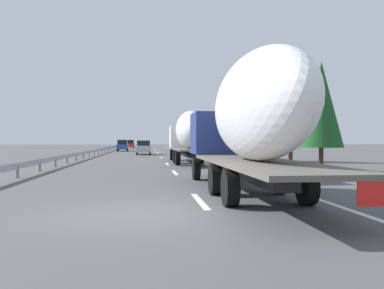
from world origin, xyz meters
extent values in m
plane|color=#4C4C4F|center=(40.00, 0.00, 0.00)|extent=(260.00, 260.00, 0.00)
cube|color=white|center=(2.00, -1.80, 0.00)|extent=(3.20, 0.20, 0.01)
cube|color=white|center=(12.68, -1.80, 0.00)|extent=(3.20, 0.20, 0.01)
cube|color=white|center=(21.21, -1.80, 0.00)|extent=(3.20, 0.20, 0.01)
cube|color=white|center=(32.83, -1.80, 0.00)|extent=(3.20, 0.20, 0.01)
cube|color=white|center=(43.42, -1.80, 0.00)|extent=(3.20, 0.20, 0.01)
cube|color=white|center=(50.42, -1.80, 0.00)|extent=(3.20, 0.20, 0.01)
cube|color=white|center=(59.87, -1.80, 0.00)|extent=(3.20, 0.20, 0.01)
cube|color=white|center=(66.55, -1.80, 0.00)|extent=(3.20, 0.20, 0.01)
cube|color=white|center=(85.40, -1.80, 0.00)|extent=(3.20, 0.20, 0.01)
cube|color=white|center=(45.00, -5.50, 0.00)|extent=(110.00, 0.20, 0.01)
cube|color=silver|center=(26.64, -3.60, 2.15)|extent=(2.40, 2.50, 1.90)
cube|color=black|center=(27.74, -3.60, 2.65)|extent=(0.08, 2.12, 0.80)
cube|color=#262628|center=(23.70, -3.60, 0.67)|extent=(10.81, 0.70, 0.24)
cube|color=#59544C|center=(20.76, -3.60, 1.14)|extent=(9.35, 2.50, 0.12)
ellipsoid|color=white|center=(21.21, -3.60, 2.65)|extent=(6.47, 2.20, 2.91)
cube|color=red|center=(16.12, -4.29, 0.90)|extent=(0.04, 0.56, 0.56)
cylinder|color=black|center=(26.64, -2.50, 0.52)|extent=(1.04, 0.30, 1.04)
cylinder|color=black|center=(26.64, -4.70, 0.52)|extent=(1.04, 0.30, 1.04)
cylinder|color=black|center=(21.96, -2.50, 0.52)|extent=(1.04, 0.35, 1.04)
cylinder|color=black|center=(21.96, -4.70, 0.52)|extent=(1.04, 0.35, 1.04)
cylinder|color=black|center=(19.56, -2.50, 0.52)|extent=(1.04, 0.35, 1.04)
cylinder|color=black|center=(19.56, -4.70, 0.52)|extent=(1.04, 0.35, 1.04)
cube|color=navy|center=(8.51, -3.60, 2.15)|extent=(2.40, 2.50, 1.90)
cube|color=black|center=(9.61, -3.60, 2.65)|extent=(0.08, 2.12, 0.80)
cube|color=#262628|center=(5.31, -3.60, 0.67)|extent=(11.77, 0.70, 0.24)
cube|color=#59544C|center=(2.11, -3.60, 1.14)|extent=(10.39, 2.50, 0.12)
ellipsoid|color=white|center=(2.15, -3.60, 2.87)|extent=(8.28, 2.20, 3.34)
cube|color=red|center=(-3.06, -4.29, 0.90)|extent=(0.04, 0.56, 0.56)
cylinder|color=black|center=(8.51, -2.50, 0.52)|extent=(1.04, 0.30, 1.04)
cylinder|color=black|center=(8.51, -4.70, 0.52)|extent=(1.04, 0.30, 1.04)
cylinder|color=black|center=(3.31, -2.50, 0.52)|extent=(1.04, 0.35, 1.04)
cylinder|color=black|center=(3.31, -4.70, 0.52)|extent=(1.04, 0.35, 1.04)
cylinder|color=black|center=(0.91, -2.50, 0.52)|extent=(1.04, 0.35, 1.04)
cylinder|color=black|center=(0.91, -4.70, 0.52)|extent=(1.04, 0.35, 1.04)
cube|color=red|center=(84.28, 3.48, 0.74)|extent=(4.44, 1.72, 0.84)
cube|color=black|center=(83.94, 3.48, 1.54)|extent=(2.44, 1.51, 0.76)
cylinder|color=black|center=(85.65, 4.24, 0.32)|extent=(0.64, 0.22, 0.64)
cylinder|color=black|center=(85.65, 2.72, 0.32)|extent=(0.64, 0.22, 0.64)
cylinder|color=black|center=(82.90, 4.24, 0.32)|extent=(0.64, 0.22, 0.64)
cylinder|color=black|center=(82.90, 2.72, 0.32)|extent=(0.64, 0.22, 0.64)
cube|color=#28479E|center=(59.15, 3.82, 0.74)|extent=(4.54, 1.77, 0.84)
cube|color=black|center=(58.81, 3.82, 1.54)|extent=(2.50, 1.56, 0.75)
cylinder|color=black|center=(60.56, 4.61, 0.32)|extent=(0.64, 0.22, 0.64)
cylinder|color=black|center=(60.56, 3.04, 0.32)|extent=(0.64, 0.22, 0.64)
cylinder|color=black|center=(57.74, 4.61, 0.32)|extent=(0.64, 0.22, 0.64)
cylinder|color=black|center=(57.74, 3.04, 0.32)|extent=(0.64, 0.22, 0.64)
cube|color=#ADB2B7|center=(41.99, 0.16, 0.74)|extent=(4.67, 1.82, 0.84)
cube|color=black|center=(41.64, 0.16, 1.49)|extent=(2.57, 1.60, 0.66)
cylinder|color=black|center=(43.43, 0.97, 0.32)|extent=(0.64, 0.22, 0.64)
cylinder|color=black|center=(43.43, -0.65, 0.32)|extent=(0.64, 0.22, 0.64)
cylinder|color=black|center=(40.54, 0.97, 0.32)|extent=(0.64, 0.22, 0.64)
cylinder|color=black|center=(40.54, -0.65, 0.32)|extent=(0.64, 0.22, 0.64)
cylinder|color=gray|center=(38.31, -6.70, 1.25)|extent=(0.10, 0.10, 2.49)
cube|color=#2D569E|center=(38.31, -6.70, 2.84)|extent=(0.06, 0.90, 0.70)
cylinder|color=#472D19|center=(89.70, -12.88, 0.73)|extent=(0.31, 0.31, 1.46)
cone|color=#286B2D|center=(89.70, -12.88, 3.28)|extent=(3.60, 3.60, 3.64)
cylinder|color=#472D19|center=(87.40, -11.19, 0.74)|extent=(0.26, 0.26, 1.47)
cone|color=#194C1E|center=(87.40, -11.19, 3.34)|extent=(2.44, 2.44, 3.73)
cylinder|color=#472D19|center=(12.83, -10.51, 0.70)|extent=(0.27, 0.27, 1.41)
cone|color=#194C1E|center=(12.83, -10.51, 3.95)|extent=(2.58, 2.58, 5.09)
cylinder|color=#472D19|center=(23.18, -12.46, 0.79)|extent=(0.35, 0.35, 1.57)
cone|color=#1E5B23|center=(23.18, -12.46, 4.45)|extent=(3.70, 3.70, 5.76)
cube|color=#9EA0A5|center=(43.00, 6.00, 0.60)|extent=(94.00, 0.06, 0.32)
cube|color=slate|center=(10.30, 6.00, 0.30)|extent=(0.10, 0.10, 0.60)
cube|color=slate|center=(14.39, 6.00, 0.30)|extent=(0.10, 0.10, 0.60)
cube|color=slate|center=(18.48, 6.00, 0.30)|extent=(0.10, 0.10, 0.60)
cube|color=slate|center=(22.57, 6.00, 0.30)|extent=(0.10, 0.10, 0.60)
cube|color=slate|center=(26.65, 6.00, 0.30)|extent=(0.10, 0.10, 0.60)
cube|color=slate|center=(30.74, 6.00, 0.30)|extent=(0.10, 0.10, 0.60)
cube|color=slate|center=(34.83, 6.00, 0.30)|extent=(0.10, 0.10, 0.60)
cube|color=slate|center=(38.91, 6.00, 0.30)|extent=(0.10, 0.10, 0.60)
cube|color=slate|center=(43.00, 6.00, 0.30)|extent=(0.10, 0.10, 0.60)
cube|color=slate|center=(47.09, 6.00, 0.30)|extent=(0.10, 0.10, 0.60)
cube|color=slate|center=(51.17, 6.00, 0.30)|extent=(0.10, 0.10, 0.60)
cube|color=slate|center=(55.26, 6.00, 0.30)|extent=(0.10, 0.10, 0.60)
cube|color=slate|center=(59.35, 6.00, 0.30)|extent=(0.10, 0.10, 0.60)
cube|color=slate|center=(63.43, 6.00, 0.30)|extent=(0.10, 0.10, 0.60)
cube|color=slate|center=(67.52, 6.00, 0.30)|extent=(0.10, 0.10, 0.60)
cube|color=slate|center=(71.61, 6.00, 0.30)|extent=(0.10, 0.10, 0.60)
cube|color=slate|center=(75.70, 6.00, 0.30)|extent=(0.10, 0.10, 0.60)
cube|color=slate|center=(79.78, 6.00, 0.30)|extent=(0.10, 0.10, 0.60)
cube|color=slate|center=(83.87, 6.00, 0.30)|extent=(0.10, 0.10, 0.60)
cube|color=slate|center=(87.96, 6.00, 0.30)|extent=(0.10, 0.10, 0.60)
camera|label=1|loc=(-9.93, -0.21, 1.83)|focal=37.56mm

